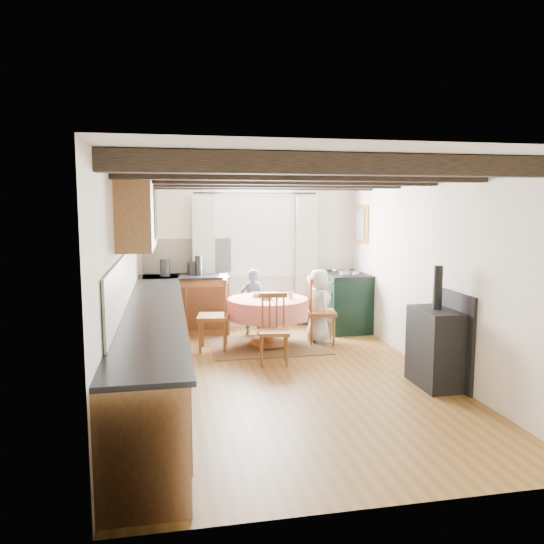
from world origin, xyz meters
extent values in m
cube|color=brown|center=(0.00, 0.00, 0.00)|extent=(3.60, 5.50, 0.00)
cube|color=white|center=(0.00, 0.00, 2.40)|extent=(3.60, 5.50, 0.00)
cube|color=silver|center=(0.00, 2.75, 1.20)|extent=(3.60, 0.00, 2.40)
cube|color=silver|center=(0.00, -2.75, 1.20)|extent=(3.60, 0.00, 2.40)
cube|color=silver|center=(-1.80, 0.00, 1.20)|extent=(0.00, 5.50, 2.40)
cube|color=silver|center=(1.80, 0.00, 1.20)|extent=(0.00, 5.50, 2.40)
cube|color=#32261A|center=(0.00, -2.00, 2.31)|extent=(3.60, 0.16, 0.16)
cube|color=#32261A|center=(0.00, -1.00, 2.31)|extent=(3.60, 0.16, 0.16)
cube|color=#32261A|center=(0.00, 0.00, 2.31)|extent=(3.60, 0.16, 0.16)
cube|color=#32261A|center=(0.00, 1.00, 2.31)|extent=(3.60, 0.16, 0.16)
cube|color=#32261A|center=(0.00, 2.00, 2.31)|extent=(3.60, 0.16, 0.16)
cube|color=beige|center=(-1.78, 0.30, 1.20)|extent=(0.02, 4.50, 0.55)
cube|color=beige|center=(-1.00, 2.73, 1.20)|extent=(1.40, 0.02, 0.55)
cube|color=#925C34|center=(-1.50, 0.00, 0.44)|extent=(0.60, 5.30, 0.88)
cube|color=#925C34|center=(-1.05, 2.45, 0.44)|extent=(1.30, 0.60, 0.88)
cube|color=black|center=(-1.48, 0.00, 0.90)|extent=(0.64, 5.30, 0.04)
cube|color=black|center=(-1.05, 2.43, 0.90)|extent=(1.30, 0.64, 0.04)
cube|color=#925C34|center=(-1.63, 1.20, 1.95)|extent=(0.34, 1.80, 0.90)
cube|color=#925C34|center=(-1.63, -0.30, 1.90)|extent=(0.34, 0.90, 0.70)
cube|color=white|center=(0.10, 2.73, 1.60)|extent=(1.34, 0.03, 1.54)
cube|color=white|center=(0.10, 2.74, 1.60)|extent=(1.20, 0.01, 1.40)
cube|color=beige|center=(-0.75, 2.65, 1.10)|extent=(0.35, 0.10, 2.10)
cube|color=beige|center=(0.95, 2.65, 1.10)|extent=(0.35, 0.10, 2.10)
cylinder|color=black|center=(0.10, 2.65, 2.20)|extent=(2.00, 0.03, 0.03)
cube|color=gold|center=(1.77, 2.30, 1.70)|extent=(0.04, 0.50, 0.60)
cylinder|color=silver|center=(1.05, 2.72, 1.70)|extent=(0.30, 0.02, 0.30)
cube|color=#4E3125|center=(0.07, 1.45, 0.01)|extent=(1.64, 1.27, 0.01)
imported|color=#3C4A5C|center=(-0.04, 2.15, 0.52)|extent=(0.39, 0.27, 1.03)
imported|color=silver|center=(0.84, 1.53, 0.54)|extent=(0.41, 0.57, 1.08)
imported|color=silver|center=(-0.03, 1.64, 0.72)|extent=(0.25, 0.25, 0.06)
imported|color=silver|center=(0.05, 1.39, 0.72)|extent=(0.23, 0.23, 0.05)
imported|color=silver|center=(0.40, 1.43, 0.73)|extent=(0.12, 0.12, 0.09)
cylinder|color=#262628|center=(-1.36, 2.37, 1.05)|extent=(0.16, 0.16, 0.27)
cylinder|color=#262628|center=(-0.93, 2.48, 1.02)|extent=(0.18, 0.18, 0.20)
cylinder|color=#262628|center=(-0.85, 2.41, 1.07)|extent=(0.11, 0.11, 0.31)
camera|label=1|loc=(-1.32, -5.87, 2.00)|focal=35.10mm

